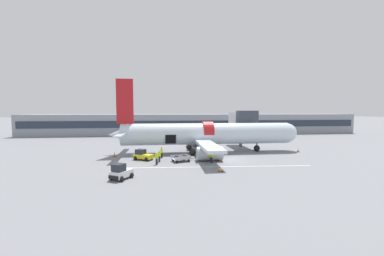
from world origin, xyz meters
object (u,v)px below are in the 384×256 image
(baggage_tug_mid, at_px, (121,173))
(baggage_cart_loading, at_px, (181,158))
(ground_crew_driver, at_px, (157,158))
(airplane, at_px, (205,134))
(baggage_tug_lead, at_px, (143,155))
(ground_crew_helper, at_px, (162,152))
(ground_crew_supervisor, at_px, (159,156))
(ground_crew_loader_a, at_px, (198,152))
(ground_crew_loader_b, at_px, (211,157))

(baggage_tug_mid, height_order, baggage_cart_loading, baggage_tug_mid)
(baggage_cart_loading, distance_m, ground_crew_driver, 3.71)
(airplane, distance_m, baggage_tug_mid, 18.67)
(airplane, distance_m, baggage_tug_lead, 11.42)
(baggage_cart_loading, relative_size, ground_crew_helper, 2.10)
(airplane, bearing_deg, baggage_cart_loading, -123.82)
(ground_crew_supervisor, bearing_deg, ground_crew_loader_a, 24.43)
(baggage_cart_loading, distance_m, ground_crew_loader_b, 4.26)
(ground_crew_loader_a, height_order, ground_crew_loader_b, ground_crew_loader_a)
(baggage_tug_mid, distance_m, ground_crew_helper, 11.55)
(ground_crew_loader_a, height_order, ground_crew_helper, ground_crew_loader_a)
(baggage_tug_lead, height_order, baggage_tug_mid, baggage_tug_mid)
(ground_crew_loader_a, bearing_deg, ground_crew_helper, 177.73)
(ground_crew_driver, distance_m, ground_crew_supervisor, 1.61)
(baggage_cart_loading, height_order, ground_crew_supervisor, ground_crew_supervisor)
(airplane, bearing_deg, ground_crew_loader_a, -113.51)
(airplane, xyz_separation_m, ground_crew_supervisor, (-7.56, -6.67, -2.25))
(airplane, height_order, ground_crew_loader_a, airplane)
(ground_crew_loader_a, relative_size, ground_crew_helper, 1.03)
(ground_crew_loader_b, xyz_separation_m, ground_crew_driver, (-7.40, -0.20, 0.02))
(ground_crew_loader_b, bearing_deg, airplane, 86.57)
(baggage_tug_lead, relative_size, baggage_cart_loading, 0.92)
(airplane, relative_size, baggage_cart_loading, 9.46)
(ground_crew_loader_b, bearing_deg, ground_crew_helper, 148.05)
(ground_crew_helper, bearing_deg, ground_crew_loader_b, -31.95)
(baggage_tug_lead, relative_size, ground_crew_driver, 1.88)
(baggage_cart_loading, bearing_deg, airplane, 56.18)
(ground_crew_driver, relative_size, ground_crew_helper, 1.02)
(baggage_cart_loading, xyz_separation_m, ground_crew_loader_a, (2.77, 2.72, 0.46))
(ground_crew_loader_a, distance_m, ground_crew_driver, 7.45)
(airplane, bearing_deg, ground_crew_loader_b, -93.43)
(baggage_tug_mid, relative_size, ground_crew_loader_a, 1.61)
(baggage_tug_lead, bearing_deg, ground_crew_loader_b, -18.10)
(ground_crew_loader_b, distance_m, ground_crew_supervisor, 7.21)
(ground_crew_loader_a, height_order, ground_crew_driver, ground_crew_loader_a)
(ground_crew_loader_a, bearing_deg, baggage_cart_loading, -135.49)
(baggage_tug_mid, distance_m, ground_crew_loader_a, 14.30)
(ground_crew_supervisor, relative_size, ground_crew_helper, 0.99)
(ground_crew_loader_a, distance_m, ground_crew_helper, 5.54)
(baggage_tug_mid, relative_size, ground_crew_helper, 1.65)
(airplane, xyz_separation_m, ground_crew_helper, (-7.28, -3.81, -2.25))
(baggage_tug_lead, height_order, ground_crew_helper, ground_crew_helper)
(airplane, xyz_separation_m, baggage_tug_lead, (-9.99, -4.94, -2.46))
(ground_crew_loader_a, relative_size, ground_crew_driver, 1.01)
(airplane, distance_m, baggage_cart_loading, 8.55)
(baggage_tug_lead, relative_size, baggage_tug_mid, 1.16)
(baggage_tug_lead, relative_size, ground_crew_helper, 1.92)
(ground_crew_loader_b, bearing_deg, baggage_cart_loading, 162.12)
(baggage_cart_loading, bearing_deg, baggage_tug_lead, 161.73)
(baggage_tug_mid, height_order, ground_crew_driver, baggage_tug_mid)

